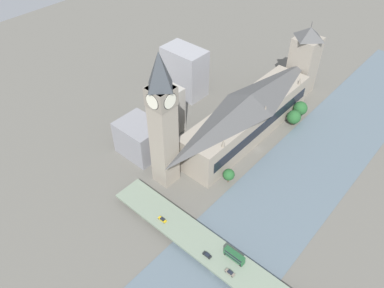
% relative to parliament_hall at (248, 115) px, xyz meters
% --- Properties ---
extents(ground_plane, '(600.00, 600.00, 0.00)m').
position_rel_parliament_hall_xyz_m(ground_plane, '(-15.10, 8.00, -15.08)').
color(ground_plane, '#605E56').
extents(river_water, '(50.35, 360.00, 0.30)m').
position_rel_parliament_hall_xyz_m(river_water, '(-46.28, 8.00, -14.93)').
color(river_water, slate).
rests_on(river_water, ground_plane).
extents(parliament_hall, '(24.66, 107.88, 30.40)m').
position_rel_parliament_hall_xyz_m(parliament_hall, '(0.00, 0.00, 0.00)').
color(parliament_hall, gray).
rests_on(parliament_hall, ground_plane).
extents(clock_tower, '(12.32, 12.32, 80.50)m').
position_rel_parliament_hall_xyz_m(clock_tower, '(11.09, 63.50, 27.78)').
color(clock_tower, gray).
rests_on(clock_tower, ground_plane).
extents(victoria_tower, '(17.02, 17.02, 54.24)m').
position_rel_parliament_hall_xyz_m(victoria_tower, '(0.05, -66.45, 10.03)').
color(victoria_tower, gray).
rests_on(victoria_tower, ground_plane).
extents(road_bridge, '(132.71, 16.21, 4.27)m').
position_rel_parliament_hall_xyz_m(road_bridge, '(-46.28, 85.17, -11.69)').
color(road_bridge, '#5D6A59').
rests_on(road_bridge, ground_plane).
extents(double_decker_bus_mid, '(10.52, 2.60, 4.89)m').
position_rel_parliament_hall_xyz_m(double_decker_bus_mid, '(-50.42, 81.88, -8.13)').
color(double_decker_bus_mid, '#235B33').
rests_on(double_decker_bus_mid, road_bridge).
extents(car_northbound_mid, '(4.76, 1.75, 1.28)m').
position_rel_parliament_hall_xyz_m(car_northbound_mid, '(-10.42, 88.24, -10.17)').
color(car_northbound_mid, gold).
rests_on(car_northbound_mid, road_bridge).
extents(car_northbound_tail, '(4.35, 1.83, 1.30)m').
position_rel_parliament_hall_xyz_m(car_northbound_tail, '(-40.14, 88.83, -10.16)').
color(car_northbound_tail, black).
rests_on(car_northbound_tail, road_bridge).
extents(car_southbound_lead, '(4.66, 1.84, 1.28)m').
position_rel_parliament_hall_xyz_m(car_southbound_lead, '(-53.38, 88.91, -10.16)').
color(car_southbound_lead, slate).
rests_on(car_southbound_lead, road_bridge).
extents(city_block_west, '(25.88, 21.04, 21.65)m').
position_rel_parliament_hall_xyz_m(city_block_west, '(38.52, 57.38, -4.26)').
color(city_block_west, gray).
rests_on(city_block_west, ground_plane).
extents(city_block_center, '(20.05, 16.38, 31.95)m').
position_rel_parliament_hall_xyz_m(city_block_center, '(42.55, 31.22, 0.89)').
color(city_block_center, '#A39E93').
rests_on(city_block_center, ground_plane).
extents(city_block_east, '(30.58, 18.66, 35.50)m').
position_rel_parliament_hall_xyz_m(city_block_east, '(62.34, -8.88, 2.66)').
color(city_block_east, '#939399').
rests_on(city_block_east, ground_plane).
extents(tree_embankment_near, '(6.71, 6.71, 9.30)m').
position_rel_parliament_hall_xyz_m(tree_embankment_near, '(-17.23, 42.24, -9.16)').
color(tree_embankment_near, brown).
rests_on(tree_embankment_near, ground_plane).
extents(tree_embankment_mid, '(9.23, 9.23, 11.27)m').
position_rel_parliament_hall_xyz_m(tree_embankment_mid, '(-18.20, -27.62, -8.43)').
color(tree_embankment_mid, brown).
rests_on(tree_embankment_mid, ground_plane).
extents(tree_embankment_far, '(9.49, 9.49, 12.22)m').
position_rel_parliament_hall_xyz_m(tree_embankment_far, '(-16.97, -38.06, -7.62)').
color(tree_embankment_far, brown).
rests_on(tree_embankment_far, ground_plane).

